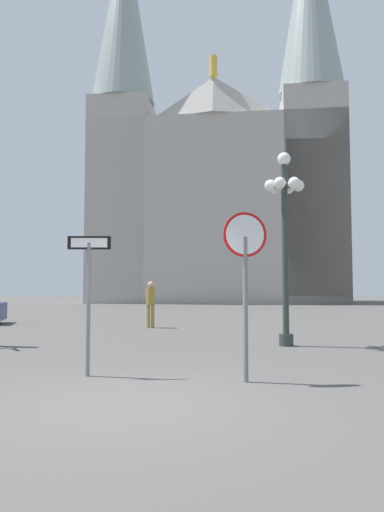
{
  "coord_description": "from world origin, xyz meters",
  "views": [
    {
      "loc": [
        0.72,
        -6.2,
        1.53
      ],
      "look_at": [
        1.17,
        18.65,
        3.08
      ],
      "focal_mm": 33.0,
      "sensor_mm": 36.0,
      "label": 1
    }
  ],
  "objects_px": {
    "street_lamp": "(285,221)",
    "pedestrian_walking": "(151,300)",
    "cathedral": "(217,173)",
    "one_way_arrow_sign": "(89,286)",
    "stop_sign": "(245,263)"
  },
  "relations": [
    {
      "from": "cathedral",
      "to": "one_way_arrow_sign",
      "type": "height_order",
      "value": "cathedral"
    },
    {
      "from": "cathedral",
      "to": "pedestrian_walking",
      "type": "distance_m",
      "value": 27.9
    },
    {
      "from": "stop_sign",
      "to": "one_way_arrow_sign",
      "type": "bearing_deg",
      "value": 168.56
    },
    {
      "from": "one_way_arrow_sign",
      "to": "stop_sign",
      "type": "bearing_deg",
      "value": -11.44
    },
    {
      "from": "cathedral",
      "to": "pedestrian_walking",
      "type": "bearing_deg",
      "value": -99.46
    },
    {
      "from": "one_way_arrow_sign",
      "to": "pedestrian_walking",
      "type": "height_order",
      "value": "one_way_arrow_sign"
    },
    {
      "from": "cathedral",
      "to": "one_way_arrow_sign",
      "type": "bearing_deg",
      "value": -97.71
    },
    {
      "from": "one_way_arrow_sign",
      "to": "street_lamp",
      "type": "height_order",
      "value": "street_lamp"
    },
    {
      "from": "pedestrian_walking",
      "to": "cathedral",
      "type": "bearing_deg",
      "value": 80.54
    },
    {
      "from": "street_lamp",
      "to": "pedestrian_walking",
      "type": "bearing_deg",
      "value": 126.3
    },
    {
      "from": "street_lamp",
      "to": "stop_sign",
      "type": "bearing_deg",
      "value": -110.05
    },
    {
      "from": "stop_sign",
      "to": "cathedral",
      "type": "bearing_deg",
      "value": 86.65
    },
    {
      "from": "cathedral",
      "to": "stop_sign",
      "type": "height_order",
      "value": "cathedral"
    },
    {
      "from": "pedestrian_walking",
      "to": "stop_sign",
      "type": "bearing_deg",
      "value": -77.17
    },
    {
      "from": "street_lamp",
      "to": "cathedral",
      "type": "bearing_deg",
      "value": 89.19
    }
  ]
}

